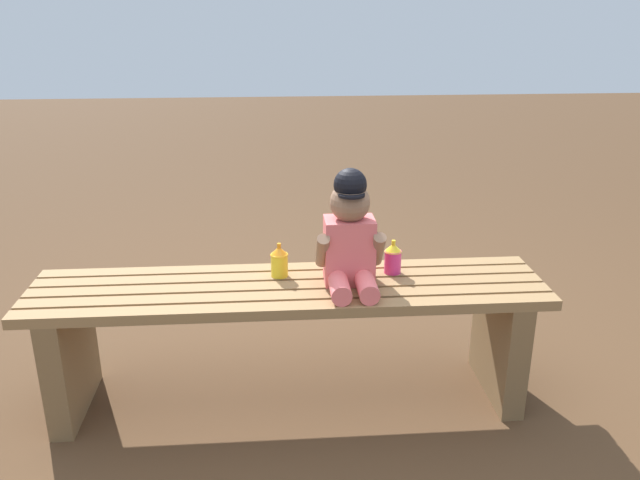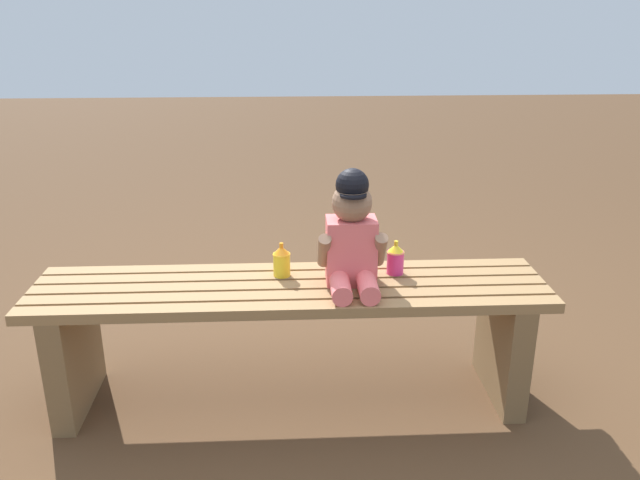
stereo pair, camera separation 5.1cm
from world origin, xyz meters
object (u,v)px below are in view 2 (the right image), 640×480
Objects in this scene: park_bench at (290,322)px; child_figure at (350,236)px; sippy_cup_left at (280,260)px; sippy_cup_right at (394,258)px.

child_figure is (0.21, -0.01, 0.32)m from park_bench.
park_bench is at bearing 178.52° from child_figure.
park_bench is 4.39× the size of child_figure.
sippy_cup_left reaches higher than park_bench.
sippy_cup_left is at bearing 110.81° from park_bench.
sippy_cup_left is at bearing 160.91° from child_figure.
sippy_cup_right is (0.17, 0.08, -0.12)m from child_figure.
child_figure is 0.22m from sippy_cup_right.
park_bench is 14.34× the size of sippy_cup_left.
park_bench is 0.43m from sippy_cup_right.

